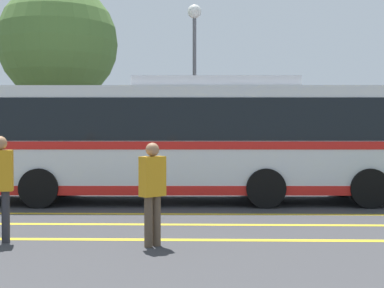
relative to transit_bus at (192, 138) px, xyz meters
name	(u,v)px	position (x,y,z in m)	size (l,w,h in m)	color
ground_plane	(212,199)	(0.54, 0.44, -1.76)	(220.00, 220.00, 0.00)	#38383A
lane_strip_0	(190,214)	(-0.01, -2.20, -1.75)	(0.20, 32.41, 0.01)	gold
lane_strip_1	(188,225)	(-0.01, -3.58, -1.75)	(0.20, 32.41, 0.01)	gold
lane_strip_2	(185,240)	(-0.01, -5.11, -1.75)	(0.20, 32.41, 0.01)	gold
curb_strip	(195,181)	(-0.01, 5.13, -1.68)	(40.41, 0.36, 0.15)	#99999E
transit_bus	(192,138)	(0.00, 0.00, 0.00)	(12.77, 2.86, 3.35)	silver
pedestrian_0	(152,187)	(-0.54, -5.64, -0.75)	(0.46, 0.44, 1.75)	brown
pedestrian_1	(0,181)	(-3.23, -5.40, -0.68)	(0.46, 0.30, 1.86)	#2D2D33
street_lamp	(194,51)	(-0.06, 5.86, 3.20)	(0.53, 0.53, 6.74)	#59595E
tree_0	(58,43)	(-5.51, 6.63, 3.66)	(4.72, 4.72, 7.79)	#513823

